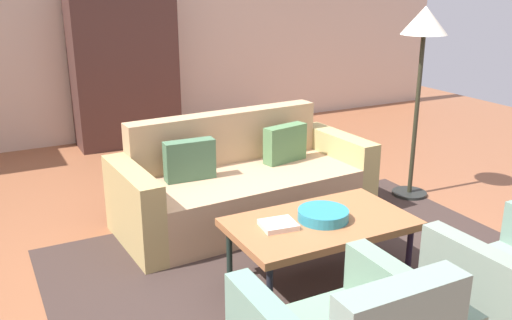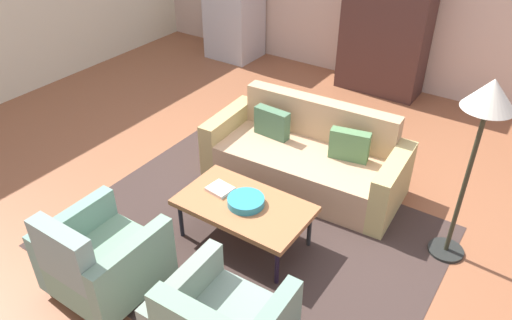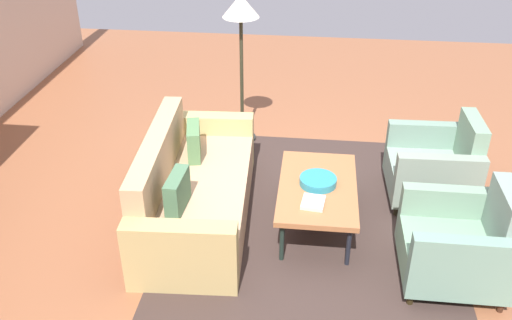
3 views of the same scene
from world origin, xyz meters
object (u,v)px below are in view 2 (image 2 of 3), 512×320
Objects in this scene: armchair_left at (99,262)px; floor_lamp at (486,112)px; cabinet at (386,31)px; refrigerator at (234,2)px; couch at (307,157)px; book_stack at (220,189)px; coffee_table at (244,207)px; fruit_bowl at (246,201)px.

floor_lamp is at bearing 43.30° from armchair_left.
armchair_left is at bearing -94.02° from cabinet.
refrigerator reaches higher than floor_lamp.
couch is 1.16× the size of refrigerator.
cabinet reaches higher than armchair_left.
cabinet is 2.58m from refrigerator.
book_stack is 0.13× the size of cabinet.
coffee_table is at bearing -52.80° from refrigerator.
floor_lamp is at bearing 29.32° from coffee_table.
refrigerator is (-2.22, 4.88, 0.58)m from armchair_left.
coffee_table is at bearing 180.00° from fruit_bowl.
book_stack is at bearing -155.46° from floor_lamp.
floor_lamp reaches higher than coffee_table.
coffee_table is (0.00, -1.19, 0.11)m from couch.
coffee_table is 0.08m from fruit_bowl.
fruit_bowl is (0.62, 1.17, 0.13)m from armchair_left.
refrigerator is at bearing -177.67° from cabinet.
cabinet reaches higher than floor_lamp.
floor_lamp is (4.44, -2.81, 0.52)m from refrigerator.
couch is at bearing -41.95° from refrigerator.
cabinet is 1.05× the size of floor_lamp.
book_stack is at bearing 173.80° from fruit_bowl.
armchair_left is 1.24m from book_stack.
fruit_bowl is 0.18× the size of refrigerator.
coffee_table is 1.36× the size of armchair_left.
book_stack is at bearing -90.72° from cabinet.
armchair_left reaches higher than fruit_bowl.
cabinet is (-0.25, 3.82, 0.50)m from coffee_table.
armchair_left is at bearing -136.92° from floor_lamp.
refrigerator is (-2.82, 3.72, 0.52)m from coffee_table.
refrigerator is (-2.53, 3.68, 0.47)m from book_stack.
refrigerator reaches higher than fruit_bowl.
refrigerator is at bearing -45.15° from couch.
armchair_left is (-0.60, -1.17, -0.06)m from coffee_table.
couch reaches higher than coffee_table.
refrigerator is at bearing 147.70° from floor_lamp.
floor_lamp is at bearing 24.54° from book_stack.
floor_lamp reaches higher than couch.
coffee_table is at bearing -86.27° from cabinet.
fruit_bowl is 0.19× the size of cabinet.
couch is at bearing 90.23° from coffee_table.
fruit_bowl is 2.08m from floor_lamp.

